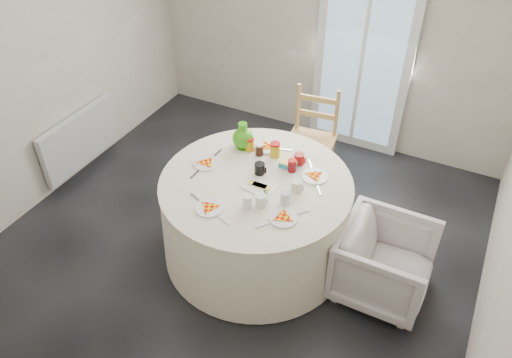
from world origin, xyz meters
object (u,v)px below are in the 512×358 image
at_px(table, 256,219).
at_px(green_pitcher, 243,138).
at_px(armchair, 386,257).
at_px(wooden_chair, 310,143).
at_px(radiator, 80,139).

height_order(table, green_pitcher, green_pitcher).
xyz_separation_m(armchair, green_pitcher, (-1.40, 0.31, 0.48)).
height_order(table, wooden_chair, wooden_chair).
xyz_separation_m(radiator, wooden_chair, (2.16, 0.87, 0.09)).
bearing_deg(green_pitcher, armchair, 1.92).
distance_m(radiator, armchair, 3.21).
relative_size(wooden_chair, green_pitcher, 4.28).
distance_m(radiator, green_pitcher, 1.88).
bearing_deg(green_pitcher, radiator, -161.21).
height_order(wooden_chair, green_pitcher, green_pitcher).
xyz_separation_m(radiator, table, (2.12, -0.23, -0.01)).
bearing_deg(armchair, wooden_chair, 45.41).
bearing_deg(armchair, table, 93.24).
height_order(radiator, green_pitcher, green_pitcher).
distance_m(wooden_chair, armchair, 1.48).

